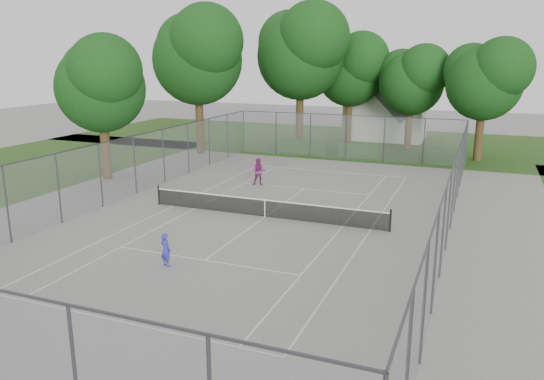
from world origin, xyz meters
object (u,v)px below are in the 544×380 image
at_px(tennis_net, 265,207).
at_px(woman_player, 259,172).
at_px(girl_player, 166,250).
at_px(house, 387,101).

bearing_deg(tennis_net, woman_player, 115.52).
bearing_deg(girl_player, house, -75.08).
relative_size(tennis_net, woman_player, 7.33).
distance_m(house, woman_player, 23.10).
height_order(house, girl_player, house).
distance_m(girl_player, woman_player, 13.85).
distance_m(tennis_net, girl_player, 7.56).
xyz_separation_m(tennis_net, woman_player, (-2.99, 6.26, 0.37)).
bearing_deg(girl_player, tennis_net, -80.23).
bearing_deg(woman_player, girl_player, -101.35).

